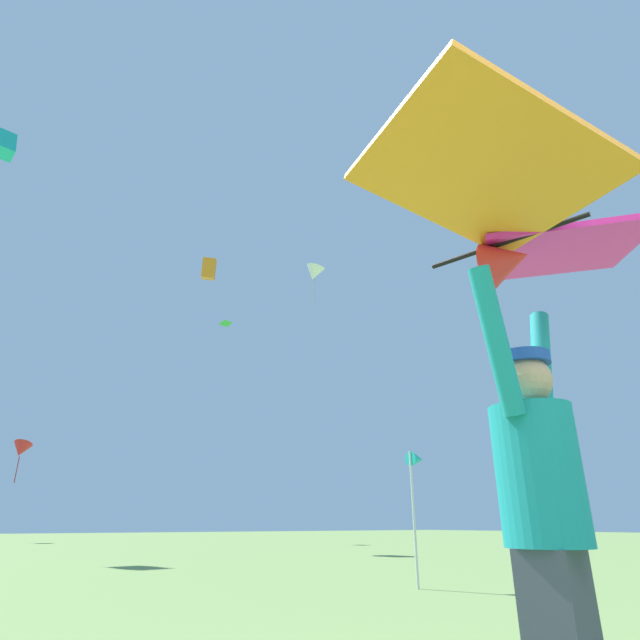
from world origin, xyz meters
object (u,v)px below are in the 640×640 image
(held_stunt_kite, at_px, (521,226))
(distant_kite_orange_mid_right, at_px, (209,269))
(distant_kite_red_overhead_distant, at_px, (21,450))
(distant_kite_green_high_left, at_px, (226,323))
(distant_kite_white_far_center, at_px, (314,273))
(distant_kite_teal_low_right, at_px, (5,145))
(marker_flag, at_px, (416,468))
(kite_flyer_person, at_px, (545,516))

(held_stunt_kite, relative_size, distant_kite_orange_mid_right, 1.89)
(distant_kite_red_overhead_distant, bearing_deg, distant_kite_green_high_left, -28.47)
(held_stunt_kite, distance_m, distant_kite_green_high_left, 30.91)
(distant_kite_white_far_center, bearing_deg, distant_kite_teal_low_right, 133.16)
(distant_kite_red_overhead_distant, height_order, distant_kite_orange_mid_right, distant_kite_orange_mid_right)
(distant_kite_teal_low_right, height_order, distant_kite_orange_mid_right, distant_kite_teal_low_right)
(distant_kite_orange_mid_right, bearing_deg, distant_kite_red_overhead_distant, 111.81)
(distant_kite_red_overhead_distant, bearing_deg, held_stunt_kite, -91.28)
(held_stunt_kite, distance_m, distant_kite_orange_mid_right, 22.65)
(held_stunt_kite, xyz_separation_m, distant_kite_green_high_left, (10.14, 27.28, 10.41))
(distant_kite_white_far_center, height_order, distant_kite_orange_mid_right, distant_kite_orange_mid_right)
(held_stunt_kite, relative_size, distant_kite_teal_low_right, 1.43)
(distant_kite_green_high_left, bearing_deg, marker_flag, -105.07)
(distant_kite_orange_mid_right, relative_size, marker_flag, 0.53)
(distant_kite_green_high_left, xyz_separation_m, marker_flag, (-5.97, -22.18, -10.91))
(distant_kite_teal_low_right, relative_size, distant_kite_green_high_left, 1.58)
(kite_flyer_person, distance_m, distant_kite_white_far_center, 16.11)
(kite_flyer_person, relative_size, distant_kite_green_high_left, 2.15)
(distant_kite_green_high_left, relative_size, marker_flag, 0.44)
(distant_kite_orange_mid_right, height_order, marker_flag, distant_kite_orange_mid_right)
(distant_kite_white_far_center, bearing_deg, distant_kite_orange_mid_right, 97.88)
(distant_kite_red_overhead_distant, distance_m, distant_kite_orange_mid_right, 15.56)
(held_stunt_kite, xyz_separation_m, marker_flag, (4.17, 5.10, -0.50))
(held_stunt_kite, relative_size, distant_kite_white_far_center, 1.33)
(distant_kite_teal_low_right, distance_m, distant_kite_orange_mid_right, 11.02)
(distant_kite_orange_mid_right, bearing_deg, kite_flyer_person, -106.73)
(distant_kite_green_high_left, bearing_deg, kite_flyer_person, -110.50)
(kite_flyer_person, distance_m, distant_kite_green_high_left, 31.30)
(marker_flag, bearing_deg, distant_kite_red_overhead_distant, 97.19)
(distant_kite_orange_mid_right, bearing_deg, held_stunt_kite, -106.59)
(distant_kite_white_far_center, xyz_separation_m, distant_kite_red_overhead_distant, (-6.13, 20.16, -4.26))
(kite_flyer_person, xyz_separation_m, distant_kite_teal_low_right, (-3.21, 22.90, 16.29))
(distant_kite_white_far_center, distance_m, distant_kite_green_high_left, 15.83)
(kite_flyer_person, xyz_separation_m, marker_flag, (4.19, 5.01, 0.80))
(distant_kite_red_overhead_distant, relative_size, marker_flag, 1.17)
(distant_kite_red_overhead_distant, bearing_deg, marker_flag, -82.81)
(held_stunt_kite, height_order, distant_kite_white_far_center, distant_kite_white_far_center)
(distant_kite_white_far_center, distance_m, distant_kite_red_overhead_distant, 21.50)
(kite_flyer_person, relative_size, marker_flag, 0.96)
(distant_kite_red_overhead_distant, distance_m, marker_flag, 27.66)
(distant_kite_teal_low_right, bearing_deg, marker_flag, -67.52)
(kite_flyer_person, distance_m, distant_kite_orange_mid_right, 23.17)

